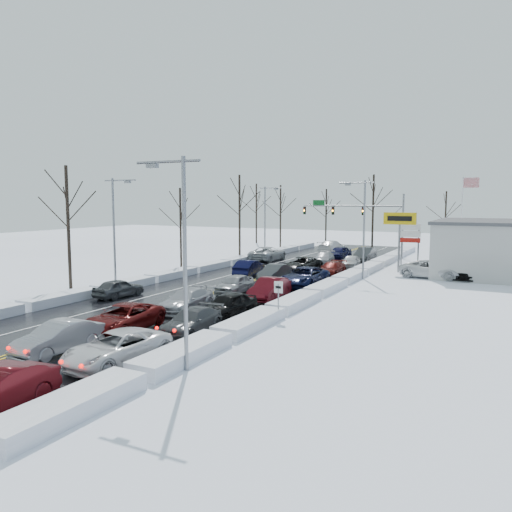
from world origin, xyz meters
The scene contains 44 objects.
ground centered at (0.00, 0.00, 0.00)m, with size 160.00×160.00×0.00m, color white.
road_surface centered at (0.00, 2.00, 0.01)m, with size 14.00×84.00×0.01m, color black.
snow_bank_left centered at (-7.60, 2.00, 0.00)m, with size 1.66×72.00×0.65m, color silver.
snow_bank_right centered at (7.60, 2.00, 0.00)m, with size 1.66×72.00×0.65m, color silver.
traffic_signal_mast centered at (3.45, 27.99, 5.48)m, with size 13.28×0.39×8.00m.
tires_plus_sign centered at (10.50, 15.99, 4.99)m, with size 3.20×0.34×6.00m.
used_vehicles_sign centered at (10.50, 22.00, 3.32)m, with size 2.20×0.22×4.65m.
speed_limit_sign centered at (8.20, -8.00, 1.63)m, with size 0.55×0.09×2.35m.
flagpole centered at (15.17, 30.00, 5.93)m, with size 1.87×1.20×10.00m.
streetlight_se centered at (8.30, -18.00, 5.31)m, with size 3.20×0.25×9.00m.
streetlight_ne centered at (8.30, 10.00, 5.31)m, with size 3.20×0.25×9.00m.
streetlight_sw centered at (-8.30, -4.00, 5.31)m, with size 3.20×0.25×9.00m.
streetlight_nw centered at (-8.30, 24.00, 5.31)m, with size 3.20×0.25×9.00m.
tree_left_b centered at (-11.50, -6.00, 6.99)m, with size 4.00×4.00×10.00m.
tree_left_c centered at (-10.50, 8.00, 5.94)m, with size 3.40×3.40×8.50m.
tree_left_d centered at (-11.20, 22.00, 7.33)m, with size 4.20×4.20×10.50m.
tree_left_e centered at (-10.80, 34.00, 6.64)m, with size 3.80×3.80×9.50m.
tree_far_a centered at (-18.00, 40.00, 6.99)m, with size 4.00×4.00×10.00m.
tree_far_b centered at (-6.00, 41.00, 6.29)m, with size 3.60×3.60×9.00m.
tree_far_c centered at (2.00, 39.00, 7.68)m, with size 4.40×4.40×11.00m.
tree_far_d centered at (12.00, 40.50, 5.94)m, with size 3.40×3.40×8.50m.
queued_car_1 centered at (1.69, -18.76, 0.00)m, with size 1.56×4.47×1.47m, color #9B9DA3.
queued_car_2 centered at (1.70, -14.35, 0.00)m, with size 2.47×5.35×1.49m, color #510B0A.
queued_car_3 centered at (1.86, -8.58, 0.00)m, with size 1.99×4.89×1.42m, color #A5A8AD.
queued_car_4 centered at (1.59, -1.75, 0.00)m, with size 1.74×4.32×1.47m, color #95989C.
queued_car_5 centered at (1.64, 5.45, 0.00)m, with size 1.53×4.37×1.44m, color #3F4244.
queued_car_6 centered at (1.90, 11.25, 0.00)m, with size 2.55×5.54×1.54m, color black.
queued_car_7 centered at (1.62, 18.64, 0.00)m, with size 1.92×4.73×1.37m, color #999BA1.
queued_car_8 centered at (1.73, 23.98, 0.00)m, with size 1.88×4.66×1.59m, color black.
queued_car_10 centered at (5.27, -18.71, 0.00)m, with size 2.37×5.15×1.43m, color silver.
queued_car_11 centered at (5.29, -12.97, 0.00)m, with size 1.86×4.57×1.33m, color #3A3C3E.
queued_car_12 centered at (5.20, -8.89, 0.00)m, with size 1.83×4.54×1.55m, color black.
queued_car_13 centered at (5.06, -2.69, 0.00)m, with size 1.68×4.81×1.58m, color #4C0A11.
queued_car_14 centered at (5.24, 3.69, 0.00)m, with size 2.68×5.82×1.62m, color black.
queued_car_15 centered at (5.30, 10.57, 0.00)m, with size 1.86×4.59×1.33m, color #520E0A.
queued_car_16 centered at (5.41, 16.55, 0.00)m, with size 1.64×4.08×1.39m, color #BBBBBD.
queued_car_17 centered at (5.07, 23.64, 0.00)m, with size 1.69×4.85×1.60m, color #3C3F41.
oncoming_car_0 centered at (-1.73, 6.89, 0.00)m, with size 1.63×4.69×1.54m, color black.
oncoming_car_1 centered at (-5.40, 18.49, 0.00)m, with size 2.81×6.10×1.70m, color #A8ABB0.
oncoming_car_2 centered at (-1.57, 30.88, 0.00)m, with size 2.40×5.89×1.71m, color white.
oncoming_car_3 centered at (-5.35, -7.05, 0.00)m, with size 1.65×4.09×1.39m, color #3F4144.
parked_car_0 centered at (14.18, 13.38, 0.00)m, with size 2.71×5.87×1.63m, color white.
parked_car_1 centered at (16.89, 14.51, 0.00)m, with size 2.24×5.52×1.60m, color black.
parked_car_2 centered at (14.99, 20.51, 0.00)m, with size 2.00×4.97×1.69m, color black.
Camera 1 is at (20.57, -34.95, 7.20)m, focal length 35.00 mm.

